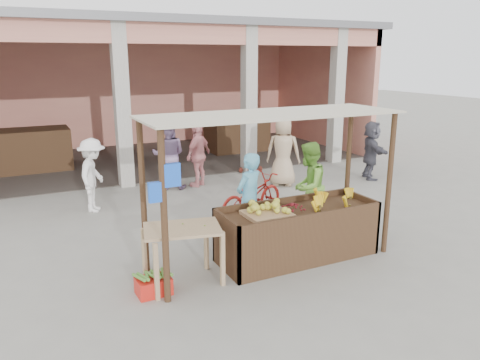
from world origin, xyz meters
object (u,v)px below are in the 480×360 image
fruit_stall (297,234)px  red_crate (154,286)px  vendor_green (308,184)px  motorcycle (252,195)px  side_table (182,237)px  vendor_blue (249,196)px

fruit_stall → red_crate: size_ratio=5.60×
vendor_green → motorcycle: (-0.62, 1.10, -0.43)m
fruit_stall → side_table: (-1.98, -0.05, 0.32)m
vendor_blue → vendor_green: size_ratio=0.97×
red_crate → motorcycle: (2.71, 2.27, 0.34)m
fruit_stall → vendor_green: size_ratio=1.46×
red_crate → motorcycle: bearing=38.1°
red_crate → vendor_blue: bearing=26.0°
fruit_stall → side_table: size_ratio=2.16×
motorcycle → red_crate: bearing=110.7°
red_crate → motorcycle: size_ratio=0.26×
vendor_blue → motorcycle: 1.43m
fruit_stall → vendor_green: (0.87, 1.00, 0.49)m
side_table → red_crate: bearing=-153.7°
fruit_stall → motorcycle: 2.12m
side_table → vendor_blue: size_ratio=0.69×
fruit_stall → vendor_blue: (-0.42, 0.91, 0.47)m
fruit_stall → red_crate: bearing=-176.1°
side_table → red_crate: 0.78m
vendor_blue → motorcycle: (0.68, 1.20, -0.40)m
motorcycle → vendor_green: bearing=-170.0°
side_table → vendor_green: 3.04m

